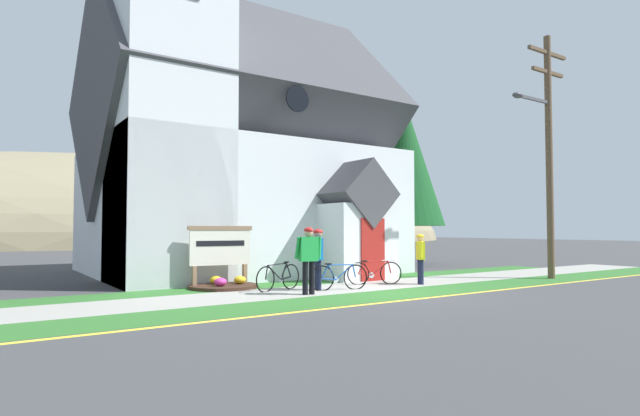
{
  "coord_description": "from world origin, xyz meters",
  "views": [
    {
      "loc": [
        -9.47,
        -10.42,
        1.74
      ],
      "look_at": [
        -0.85,
        2.26,
        2.38
      ],
      "focal_mm": 28.43,
      "sensor_mm": 36.0,
      "label": 1
    }
  ],
  "objects_px": {
    "cyclist_in_green_jersey": "(420,255)",
    "bicycle_yellow": "(339,277)",
    "roadside_conifer": "(404,160)",
    "church_sign": "(220,247)",
    "cyclist_in_yellow_jersey": "(309,254)",
    "bicycle_green": "(374,273)",
    "cyclist_in_white_jersey": "(318,254)",
    "bicycle_white": "(279,277)",
    "utility_pole": "(547,143)"
  },
  "relations": [
    {
      "from": "church_sign",
      "to": "roadside_conifer",
      "type": "distance_m",
      "value": 12.51
    },
    {
      "from": "bicycle_white",
      "to": "roadside_conifer",
      "type": "xyz_separation_m",
      "value": [
        10.16,
        5.54,
        4.72
      ]
    },
    {
      "from": "bicycle_green",
      "to": "church_sign",
      "type": "bearing_deg",
      "value": 155.32
    },
    {
      "from": "cyclist_in_white_jersey",
      "to": "roadside_conifer",
      "type": "xyz_separation_m",
      "value": [
        9.2,
        6.12,
        4.08
      ]
    },
    {
      "from": "bicycle_white",
      "to": "cyclist_in_green_jersey",
      "type": "xyz_separation_m",
      "value": [
        4.44,
        -1.18,
        0.53
      ]
    },
    {
      "from": "cyclist_in_green_jersey",
      "to": "roadside_conifer",
      "type": "xyz_separation_m",
      "value": [
        5.72,
        6.72,
        4.2
      ]
    },
    {
      "from": "church_sign",
      "to": "utility_pole",
      "type": "relative_size",
      "value": 0.23
    },
    {
      "from": "cyclist_in_yellow_jersey",
      "to": "roadside_conifer",
      "type": "xyz_separation_m",
      "value": [
        9.99,
        6.84,
        4.04
      ]
    },
    {
      "from": "bicycle_green",
      "to": "cyclist_in_green_jersey",
      "type": "xyz_separation_m",
      "value": [
        1.18,
        -0.84,
        0.54
      ]
    },
    {
      "from": "utility_pole",
      "to": "cyclist_in_white_jersey",
      "type": "bearing_deg",
      "value": 167.99
    },
    {
      "from": "cyclist_in_white_jersey",
      "to": "utility_pole",
      "type": "bearing_deg",
      "value": -12.01
    },
    {
      "from": "bicycle_green",
      "to": "cyclist_in_white_jersey",
      "type": "height_order",
      "value": "cyclist_in_white_jersey"
    },
    {
      "from": "cyclist_in_yellow_jersey",
      "to": "roadside_conifer",
      "type": "relative_size",
      "value": 0.22
    },
    {
      "from": "bicycle_yellow",
      "to": "utility_pole",
      "type": "height_order",
      "value": "utility_pole"
    },
    {
      "from": "bicycle_white",
      "to": "bicycle_green",
      "type": "bearing_deg",
      "value": -5.97
    },
    {
      "from": "bicycle_white",
      "to": "utility_pole",
      "type": "bearing_deg",
      "value": -14.12
    },
    {
      "from": "bicycle_yellow",
      "to": "roadside_conifer",
      "type": "relative_size",
      "value": 0.21
    },
    {
      "from": "bicycle_green",
      "to": "cyclist_in_yellow_jersey",
      "type": "distance_m",
      "value": 3.31
    },
    {
      "from": "church_sign",
      "to": "roadside_conifer",
      "type": "height_order",
      "value": "roadside_conifer"
    },
    {
      "from": "cyclist_in_white_jersey",
      "to": "utility_pole",
      "type": "relative_size",
      "value": 0.2
    },
    {
      "from": "bicycle_yellow",
      "to": "utility_pole",
      "type": "distance_m",
      "value": 9.34
    },
    {
      "from": "bicycle_green",
      "to": "utility_pole",
      "type": "distance_m",
      "value": 7.94
    },
    {
      "from": "cyclist_in_green_jersey",
      "to": "utility_pole",
      "type": "xyz_separation_m",
      "value": [
        5.09,
        -1.22,
        3.88
      ]
    },
    {
      "from": "church_sign",
      "to": "cyclist_in_yellow_jersey",
      "type": "relative_size",
      "value": 1.11
    },
    {
      "from": "cyclist_in_green_jersey",
      "to": "utility_pole",
      "type": "relative_size",
      "value": 0.18
    },
    {
      "from": "bicycle_yellow",
      "to": "cyclist_in_yellow_jersey",
      "type": "relative_size",
      "value": 0.96
    },
    {
      "from": "cyclist_in_yellow_jersey",
      "to": "bicycle_yellow",
      "type": "bearing_deg",
      "value": 16.43
    },
    {
      "from": "church_sign",
      "to": "bicycle_green",
      "type": "bearing_deg",
      "value": -24.68
    },
    {
      "from": "bicycle_yellow",
      "to": "cyclist_in_green_jersey",
      "type": "height_order",
      "value": "cyclist_in_green_jersey"
    },
    {
      "from": "church_sign",
      "to": "cyclist_in_yellow_jersey",
      "type": "height_order",
      "value": "church_sign"
    },
    {
      "from": "church_sign",
      "to": "bicycle_white",
      "type": "xyz_separation_m",
      "value": [
        1.07,
        -1.65,
        -0.81
      ]
    },
    {
      "from": "bicycle_green",
      "to": "cyclist_in_yellow_jersey",
      "type": "bearing_deg",
      "value": -162.8
    },
    {
      "from": "cyclist_in_green_jersey",
      "to": "bicycle_yellow",
      "type": "bearing_deg",
      "value": 175.14
    },
    {
      "from": "church_sign",
      "to": "utility_pole",
      "type": "xyz_separation_m",
      "value": [
        10.6,
        -4.05,
        3.6
      ]
    },
    {
      "from": "church_sign",
      "to": "bicycle_green",
      "type": "xyz_separation_m",
      "value": [
        4.33,
        -1.99,
        -0.82
      ]
    },
    {
      "from": "cyclist_in_yellow_jersey",
      "to": "roadside_conifer",
      "type": "distance_m",
      "value": 12.76
    },
    {
      "from": "church_sign",
      "to": "bicycle_green",
      "type": "height_order",
      "value": "church_sign"
    },
    {
      "from": "cyclist_in_yellow_jersey",
      "to": "cyclist_in_green_jersey",
      "type": "relative_size",
      "value": 1.13
    },
    {
      "from": "bicycle_white",
      "to": "church_sign",
      "type": "bearing_deg",
      "value": 123.01
    },
    {
      "from": "cyclist_in_white_jersey",
      "to": "church_sign",
      "type": "bearing_deg",
      "value": 132.45
    },
    {
      "from": "bicycle_yellow",
      "to": "roadside_conifer",
      "type": "bearing_deg",
      "value": 36.55
    },
    {
      "from": "church_sign",
      "to": "bicycle_yellow",
      "type": "xyz_separation_m",
      "value": [
        2.51,
        -2.57,
        -0.81
      ]
    },
    {
      "from": "church_sign",
      "to": "cyclist_in_white_jersey",
      "type": "bearing_deg",
      "value": -47.55
    },
    {
      "from": "utility_pole",
      "to": "bicycle_white",
      "type": "bearing_deg",
      "value": 165.88
    },
    {
      "from": "bicycle_yellow",
      "to": "utility_pole",
      "type": "relative_size",
      "value": 0.2
    },
    {
      "from": "cyclist_in_green_jersey",
      "to": "roadside_conifer",
      "type": "height_order",
      "value": "roadside_conifer"
    },
    {
      "from": "cyclist_in_white_jersey",
      "to": "bicycle_yellow",
      "type": "bearing_deg",
      "value": -36.61
    },
    {
      "from": "church_sign",
      "to": "bicycle_yellow",
      "type": "height_order",
      "value": "church_sign"
    },
    {
      "from": "cyclist_in_green_jersey",
      "to": "roadside_conifer",
      "type": "bearing_deg",
      "value": 49.61
    },
    {
      "from": "roadside_conifer",
      "to": "cyclist_in_green_jersey",
      "type": "bearing_deg",
      "value": -130.39
    }
  ]
}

